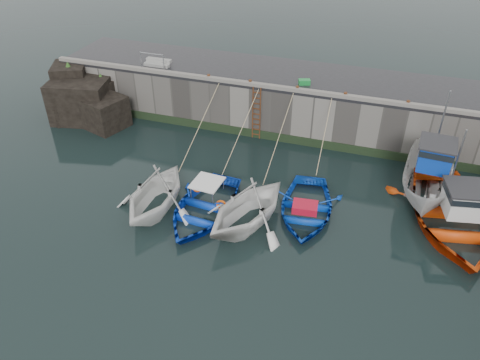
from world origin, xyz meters
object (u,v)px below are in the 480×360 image
(boat_near_blacktrim, at_px, (247,224))
(boat_far_white, at_px, (428,179))
(fish_crate, at_px, (304,82))
(bollard_a, at_px, (209,77))
(bollard_b, at_px, (250,82))
(boat_far_orange, at_px, (452,215))
(boat_near_blue, at_px, (204,213))
(boat_near_navy, at_px, (305,213))
(ladder, at_px, (256,114))
(boat_near_white, at_px, (157,209))
(bollard_e, at_px, (408,103))
(bollard_c, at_px, (297,88))
(bollard_d, at_px, (345,95))

(boat_near_blacktrim, xyz_separation_m, boat_far_white, (7.56, 4.82, 1.01))
(fish_crate, xyz_separation_m, bollard_a, (-5.38, -1.01, 0.00))
(bollard_b, bearing_deg, boat_far_orange, -24.71)
(boat_near_blue, xyz_separation_m, bollard_a, (-2.73, 7.88, 3.30))
(boat_near_navy, bearing_deg, ladder, 118.41)
(ladder, relative_size, fish_crate, 5.03)
(boat_near_white, height_order, bollard_e, bollard_e)
(ladder, bearing_deg, bollard_e, 2.40)
(bollard_c, bearing_deg, bollard_b, 180.00)
(boat_near_navy, height_order, bollard_d, bollard_d)
(boat_near_white, bearing_deg, bollard_d, 49.03)
(bollard_c, bearing_deg, boat_near_navy, -72.30)
(ladder, bearing_deg, fish_crate, 29.59)
(boat_far_orange, relative_size, bollard_a, 29.26)
(boat_near_white, xyz_separation_m, fish_crate, (4.85, 9.31, 3.30))
(bollard_c, xyz_separation_m, bollard_e, (5.80, 0.00, 0.00))
(boat_near_blacktrim, distance_m, bollard_b, 9.04)
(boat_near_blacktrim, bearing_deg, boat_near_blue, -163.45)
(bollard_d, bearing_deg, boat_far_white, -34.59)
(bollard_a, xyz_separation_m, bollard_b, (2.50, 0.00, 0.00))
(bollard_c, xyz_separation_m, bollard_d, (2.60, 0.00, 0.00))
(boat_near_blue, xyz_separation_m, boat_near_navy, (4.51, 1.50, 0.00))
(ladder, bearing_deg, boat_near_navy, -54.97)
(ladder, xyz_separation_m, bollard_a, (-3.00, 0.34, 1.71))
(boat_near_blue, bearing_deg, bollard_e, 47.37)
(boat_near_navy, height_order, bollard_e, bollard_e)
(boat_far_white, height_order, boat_far_orange, boat_far_white)
(boat_near_white, distance_m, boat_far_white, 13.03)
(ladder, distance_m, bollard_c, 2.81)
(boat_far_orange, xyz_separation_m, bollard_b, (-11.11, 5.11, 2.81))
(ladder, xyz_separation_m, boat_far_white, (9.49, -2.90, -0.58))
(ladder, bearing_deg, bollard_d, 4.00)
(ladder, relative_size, bollard_b, 11.43)
(boat_near_navy, distance_m, bollard_d, 7.20)
(boat_near_white, bearing_deg, boat_near_blacktrim, 3.42)
(boat_near_white, xyz_separation_m, boat_near_blue, (2.20, 0.42, 0.00))
(boat_far_white, bearing_deg, boat_near_blue, -150.67)
(bollard_a, relative_size, bollard_d, 1.00)
(boat_near_blacktrim, bearing_deg, bollard_b, 127.86)
(bollard_c, height_order, bollard_d, same)
(ladder, bearing_deg, bollard_b, 146.14)
(bollard_c, bearing_deg, bollard_d, 0.00)
(boat_near_navy, relative_size, fish_crate, 7.98)
(bollard_c, bearing_deg, bollard_a, 180.00)
(boat_near_blacktrim, bearing_deg, fish_crate, 108.25)
(boat_far_orange, distance_m, bollard_b, 12.55)
(boat_near_blacktrim, height_order, bollard_d, bollard_d)
(boat_near_blue, xyz_separation_m, fish_crate, (2.65, 8.90, 3.30))
(bollard_b, distance_m, bollard_d, 5.30)
(boat_near_white, height_order, bollard_c, bollard_c)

